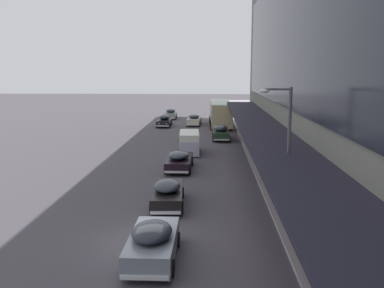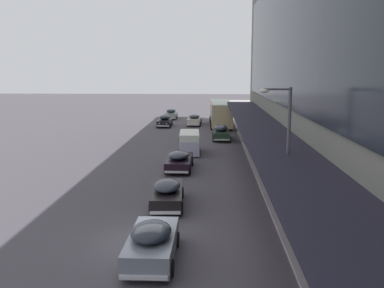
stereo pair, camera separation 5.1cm
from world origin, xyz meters
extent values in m
plane|color=#49444B|center=(0.00, 0.00, 0.00)|extent=(240.00, 240.00, 0.00)
cube|color=black|center=(7.95, 0.00, 10.05)|extent=(0.10, 73.60, 10.23)
cube|color=#201E2D|center=(6.40, 0.00, 3.44)|extent=(3.20, 72.00, 0.24)
cube|color=tan|center=(4.07, 39.78, 1.77)|extent=(2.86, 11.44, 2.85)
cube|color=black|center=(4.07, 39.78, 2.11)|extent=(2.88, 10.53, 1.25)
cube|color=silver|center=(4.07, 39.78, 3.25)|extent=(2.76, 11.44, 0.12)
cube|color=black|center=(3.94, 45.51, 2.95)|extent=(1.30, 0.09, 0.36)
cylinder|color=black|center=(2.69, 43.62, 0.50)|extent=(0.27, 1.01, 1.00)
cylinder|color=black|center=(5.28, 43.68, 0.50)|extent=(0.27, 1.01, 1.00)
cylinder|color=black|center=(2.86, 36.22, 0.50)|extent=(0.27, 1.01, 1.00)
cylinder|color=black|center=(5.45, 36.29, 0.50)|extent=(0.27, 1.01, 1.00)
cylinder|color=black|center=(2.80, 38.90, 0.50)|extent=(0.27, 1.01, 1.00)
cylinder|color=black|center=(5.39, 38.96, 0.50)|extent=(0.27, 1.01, 1.00)
cube|color=gray|center=(-3.45, 48.33, 0.60)|extent=(1.80, 4.45, 0.77)
ellipsoid|color=#1E232D|center=(-3.46, 48.55, 1.25)|extent=(1.55, 2.46, 0.58)
cube|color=silver|center=(-3.40, 46.08, 0.37)|extent=(1.61, 0.16, 0.14)
cube|color=silver|center=(-3.51, 50.58, 0.37)|extent=(1.61, 0.16, 0.14)
sphere|color=silver|center=(-2.94, 46.12, 0.65)|extent=(0.18, 0.18, 0.18)
sphere|color=silver|center=(-3.87, 46.10, 0.65)|extent=(0.18, 0.18, 0.18)
cylinder|color=black|center=(-2.57, 46.99, 0.32)|extent=(0.16, 0.64, 0.64)
cylinder|color=black|center=(-4.27, 46.95, 0.32)|extent=(0.16, 0.64, 0.64)
cylinder|color=black|center=(-2.64, 49.72, 0.32)|extent=(0.16, 0.64, 0.64)
cylinder|color=black|center=(-4.33, 49.68, 0.32)|extent=(0.16, 0.64, 0.64)
cube|color=#213525|center=(3.91, 28.26, 0.62)|extent=(1.75, 4.60, 0.81)
ellipsoid|color=#1E232D|center=(3.91, 28.03, 1.32)|extent=(1.53, 2.54, 0.65)
cube|color=silver|center=(3.89, 30.60, 0.37)|extent=(1.62, 0.14, 0.14)
cube|color=silver|center=(3.94, 25.92, 0.37)|extent=(1.62, 0.14, 0.14)
sphere|color=silver|center=(3.42, 30.57, 0.67)|extent=(0.18, 0.18, 0.18)
sphere|color=silver|center=(4.35, 30.58, 0.67)|extent=(0.18, 0.18, 0.18)
cylinder|color=black|center=(3.04, 29.67, 0.32)|extent=(0.15, 0.64, 0.64)
cylinder|color=black|center=(4.75, 29.69, 0.32)|extent=(0.15, 0.64, 0.64)
cylinder|color=black|center=(3.08, 26.83, 0.32)|extent=(0.15, 0.64, 0.64)
cylinder|color=black|center=(4.78, 26.85, 0.32)|extent=(0.15, 0.64, 0.64)
cube|color=slate|center=(0.60, -1.84, 0.63)|extent=(1.80, 4.30, 0.83)
ellipsoid|color=#1E232D|center=(0.60, -2.06, 1.27)|extent=(1.58, 2.37, 0.50)
cube|color=silver|center=(0.60, 0.36, 0.37)|extent=(1.69, 0.13, 0.14)
cube|color=silver|center=(0.61, -4.04, 0.37)|extent=(1.69, 0.13, 0.14)
sphere|color=silver|center=(0.11, 0.32, 0.68)|extent=(0.18, 0.18, 0.18)
sphere|color=silver|center=(1.09, 0.33, 0.68)|extent=(0.18, 0.18, 0.18)
cylinder|color=black|center=(-0.29, -0.51, 0.32)|extent=(0.14, 0.64, 0.64)
cylinder|color=black|center=(1.49, -0.51, 0.32)|extent=(0.14, 0.64, 0.64)
cylinder|color=black|center=(-0.28, -3.17, 0.32)|extent=(0.14, 0.64, 0.64)
cylinder|color=black|center=(1.50, -3.17, 0.32)|extent=(0.14, 0.64, 0.64)
cube|color=black|center=(-3.42, 39.04, 0.58)|extent=(1.77, 4.45, 0.72)
ellipsoid|color=#1E232D|center=(-3.43, 39.26, 1.24)|extent=(1.54, 2.45, 0.66)
cube|color=silver|center=(-3.41, 36.78, 0.37)|extent=(1.64, 0.13, 0.14)
cube|color=silver|center=(-3.44, 41.31, 0.37)|extent=(1.64, 0.13, 0.14)
sphere|color=silver|center=(-2.93, 36.81, 0.63)|extent=(0.18, 0.18, 0.18)
sphere|color=silver|center=(-3.88, 36.80, 0.63)|extent=(0.18, 0.18, 0.18)
cylinder|color=black|center=(-2.55, 37.68, 0.32)|extent=(0.15, 0.64, 0.64)
cylinder|color=black|center=(-4.28, 37.66, 0.32)|extent=(0.15, 0.64, 0.64)
cylinder|color=black|center=(-2.57, 40.42, 0.32)|extent=(0.15, 0.64, 0.64)
cylinder|color=black|center=(-4.30, 40.41, 0.32)|extent=(0.15, 0.64, 0.64)
cube|color=black|center=(0.48, 5.11, 0.59)|extent=(1.89, 4.65, 0.75)
ellipsoid|color=#1E232D|center=(0.49, 4.88, 1.20)|extent=(1.57, 2.59, 0.50)
cube|color=silver|center=(0.35, 7.44, 0.37)|extent=(1.55, 0.21, 0.14)
cube|color=silver|center=(0.61, 2.78, 0.37)|extent=(1.55, 0.21, 0.14)
sphere|color=silver|center=(-0.10, 7.38, 0.64)|extent=(0.18, 0.18, 0.18)
sphere|color=silver|center=(0.80, 7.43, 0.64)|extent=(0.18, 0.18, 0.18)
cylinder|color=black|center=(-0.42, 6.48, 0.32)|extent=(0.18, 0.65, 0.64)
cylinder|color=black|center=(1.21, 6.57, 0.32)|extent=(0.18, 0.65, 0.64)
cylinder|color=black|center=(-0.26, 3.65, 0.32)|extent=(0.18, 0.65, 0.64)
cylinder|color=black|center=(1.37, 3.74, 0.32)|extent=(0.18, 0.65, 0.64)
cube|color=black|center=(0.47, 13.86, 0.57)|extent=(1.84, 4.63, 0.70)
ellipsoid|color=#1E232D|center=(0.47, 13.63, 1.16)|extent=(1.60, 2.56, 0.52)
cube|color=silver|center=(0.50, 16.22, 0.37)|extent=(1.69, 0.14, 0.14)
cube|color=silver|center=(0.44, 11.51, 0.37)|extent=(1.69, 0.14, 0.14)
sphere|color=silver|center=(0.01, 16.19, 0.62)|extent=(0.18, 0.18, 0.18)
sphere|color=silver|center=(0.99, 16.18, 0.62)|extent=(0.18, 0.18, 0.18)
cylinder|color=black|center=(-0.40, 15.30, 0.32)|extent=(0.15, 0.64, 0.64)
cylinder|color=black|center=(1.38, 15.28, 0.32)|extent=(0.15, 0.64, 0.64)
cylinder|color=black|center=(-0.44, 12.44, 0.32)|extent=(0.15, 0.64, 0.64)
cylinder|color=black|center=(1.34, 12.42, 0.32)|extent=(0.15, 0.64, 0.64)
cube|color=beige|center=(0.49, 40.80, 0.61)|extent=(1.83, 4.85, 0.78)
ellipsoid|color=#1E232D|center=(0.48, 40.56, 1.24)|extent=(1.57, 2.68, 0.54)
cube|color=silver|center=(0.56, 43.24, 0.37)|extent=(1.61, 0.17, 0.14)
cube|color=silver|center=(0.42, 38.35, 0.37)|extent=(1.61, 0.17, 0.14)
sphere|color=silver|center=(0.09, 43.23, 0.66)|extent=(0.18, 0.18, 0.18)
sphere|color=silver|center=(1.02, 43.20, 0.66)|extent=(0.18, 0.18, 0.18)
cylinder|color=black|center=(-0.32, 42.31, 0.32)|extent=(0.16, 0.64, 0.64)
cylinder|color=black|center=(1.38, 42.26, 0.32)|extent=(0.16, 0.64, 0.64)
cylinder|color=black|center=(-0.40, 39.33, 0.32)|extent=(0.16, 0.64, 0.64)
cylinder|color=black|center=(1.29, 39.28, 0.32)|extent=(0.16, 0.64, 0.64)
cube|color=#B6B4CE|center=(0.90, 20.26, 0.76)|extent=(1.96, 4.38, 1.29)
cube|color=silver|center=(0.90, 20.26, 1.55)|extent=(1.92, 4.29, 0.83)
cube|color=black|center=(0.90, 20.26, 1.45)|extent=(1.98, 3.95, 0.41)
ellipsoid|color=#B6B4CE|center=(0.79, 22.36, 0.90)|extent=(1.64, 0.68, 1.11)
cylinder|color=black|center=(-0.04, 21.47, 0.32)|extent=(0.19, 0.65, 0.64)
cylinder|color=black|center=(1.71, 21.55, 0.32)|extent=(0.19, 0.65, 0.64)
cylinder|color=black|center=(0.09, 18.97, 0.32)|extent=(0.19, 0.65, 0.64)
cylinder|color=black|center=(1.83, 19.06, 0.32)|extent=(0.19, 0.65, 0.64)
cylinder|color=#20243A|center=(7.44, 9.78, 0.57)|extent=(0.16, 0.16, 0.85)
cylinder|color=#20243A|center=(7.39, 9.62, 0.57)|extent=(0.16, 0.16, 0.85)
cube|color=#20243A|center=(7.41, 9.70, 1.35)|extent=(0.34, 0.45, 0.70)
cylinder|color=#20243A|center=(7.48, 9.95, 1.39)|extent=(0.10, 0.10, 0.63)
cylinder|color=#20243A|center=(7.34, 9.45, 1.39)|extent=(0.10, 0.10, 0.63)
sphere|color=tan|center=(7.41, 9.70, 1.81)|extent=(0.22, 0.22, 0.22)
cylinder|color=black|center=(7.41, 9.70, 1.89)|extent=(0.33, 0.33, 0.02)
cylinder|color=black|center=(7.41, 9.70, 1.95)|extent=(0.21, 0.21, 0.12)
cylinder|color=#4C4C51|center=(6.51, 2.26, 3.40)|extent=(0.16, 0.16, 6.51)
cylinder|color=#4C4C51|center=(5.91, 2.26, 6.56)|extent=(1.20, 0.10, 0.10)
ellipsoid|color=silver|center=(5.31, 2.26, 6.48)|extent=(0.44, 0.28, 0.20)
camera|label=1|loc=(2.87, -17.66, 7.40)|focal=40.00mm
camera|label=2|loc=(2.92, -17.66, 7.40)|focal=40.00mm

